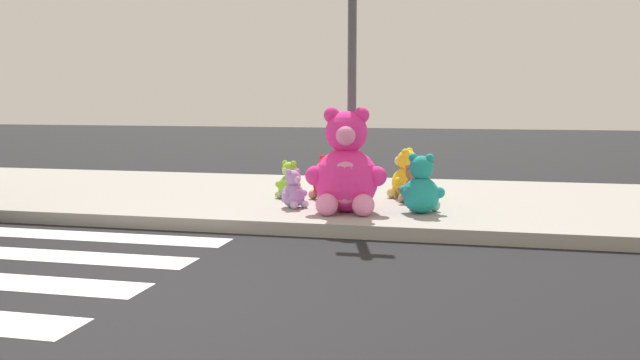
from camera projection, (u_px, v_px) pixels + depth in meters
name	position (u px, v px, depth m)	size (l,w,h in m)	color
ground_plane	(88.00, 320.00, 4.58)	(60.00, 60.00, 0.00)	black
sidewalk	(292.00, 199.00, 9.60)	(28.00, 4.40, 0.15)	#9E9B93
sign_pole	(352.00, 69.00, 8.39)	(0.56, 0.11, 3.20)	#4C4C51
plush_pink_large	(346.00, 170.00, 7.95)	(0.95, 0.86, 1.24)	#F22D93
plush_red	(326.00, 182.00, 9.01)	(0.42, 0.42, 0.59)	red
plush_lime	(289.00, 183.00, 9.13)	(0.37, 0.36, 0.51)	#8CD133
plush_yellow	(405.00, 178.00, 9.17)	(0.47, 0.51, 0.67)	yellow
plush_teal	(421.00, 189.00, 7.92)	(0.54, 0.49, 0.70)	teal
plush_lavender	(294.00, 192.00, 8.33)	(0.34, 0.34, 0.48)	#B28CD8
plush_brown	(412.00, 187.00, 8.66)	(0.36, 0.37, 0.51)	olive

